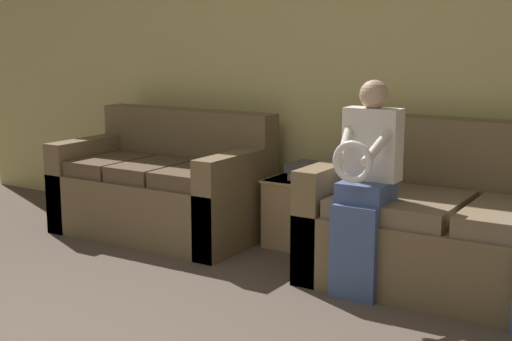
# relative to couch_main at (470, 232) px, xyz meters

# --- Properties ---
(wall_back) EXTENTS (7.20, 0.06, 2.55)m
(wall_back) POSITION_rel_couch_main_xyz_m (-1.17, 0.55, 0.94)
(wall_back) COLOR #DBCC7F
(wall_back) RESTS_ON ground_plane
(couch_main) EXTENTS (1.80, 0.95, 0.95)m
(couch_main) POSITION_rel_couch_main_xyz_m (0.00, 0.00, 0.00)
(couch_main) COLOR brown
(couch_main) RESTS_ON ground_plane
(couch_side) EXTENTS (1.50, 0.85, 0.90)m
(couch_side) POSITION_rel_couch_main_xyz_m (-2.25, -0.01, -0.00)
(couch_side) COLOR brown
(couch_side) RESTS_ON ground_plane
(child_left_seated) EXTENTS (0.32, 0.37, 1.21)m
(child_left_seated) POSITION_rel_couch_main_xyz_m (-0.49, -0.40, 0.33)
(child_left_seated) COLOR #475B8E
(child_left_seated) RESTS_ON ground_plane
(side_shelf) EXTENTS (0.52, 0.48, 0.48)m
(side_shelf) POSITION_rel_couch_main_xyz_m (-1.19, 0.26, -0.08)
(side_shelf) COLOR tan
(side_shelf) RESTS_ON ground_plane
(book_stack) EXTENTS (0.23, 0.27, 0.11)m
(book_stack) POSITION_rel_couch_main_xyz_m (-1.20, 0.26, 0.20)
(book_stack) COLOR gray
(book_stack) RESTS_ON side_shelf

